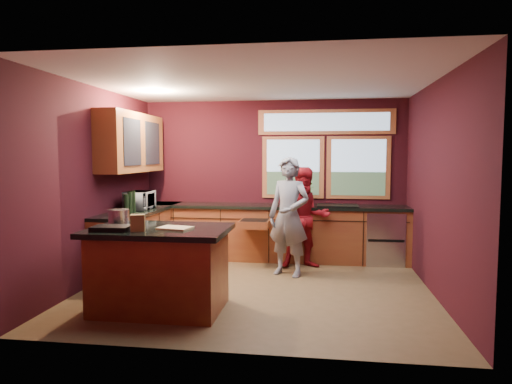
% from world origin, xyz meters
% --- Properties ---
extents(floor, '(4.50, 4.50, 0.00)m').
position_xyz_m(floor, '(0.00, 0.00, 0.00)').
color(floor, brown).
rests_on(floor, ground).
extents(room_shell, '(4.52, 4.02, 2.71)m').
position_xyz_m(room_shell, '(-0.60, 0.32, 1.80)').
color(room_shell, black).
rests_on(room_shell, ground).
extents(back_counter, '(4.50, 0.64, 0.93)m').
position_xyz_m(back_counter, '(0.20, 1.70, 0.46)').
color(back_counter, maroon).
rests_on(back_counter, floor).
extents(left_counter, '(0.64, 2.30, 0.93)m').
position_xyz_m(left_counter, '(-1.95, 0.85, 0.47)').
color(left_counter, maroon).
rests_on(left_counter, floor).
extents(island, '(1.55, 1.05, 0.95)m').
position_xyz_m(island, '(-0.98, -0.98, 0.48)').
color(island, maroon).
rests_on(island, floor).
extents(person_grey, '(0.75, 0.63, 1.74)m').
position_xyz_m(person_grey, '(0.37, 0.72, 0.87)').
color(person_grey, slate).
rests_on(person_grey, floor).
extents(person_red, '(0.89, 0.77, 1.58)m').
position_xyz_m(person_red, '(0.60, 1.21, 0.79)').
color(person_red, maroon).
rests_on(person_red, floor).
extents(microwave, '(0.34, 0.51, 0.28)m').
position_xyz_m(microwave, '(-1.92, 0.75, 1.07)').
color(microwave, '#999999').
rests_on(microwave, left_counter).
extents(potted_plant, '(0.34, 0.30, 0.38)m').
position_xyz_m(potted_plant, '(0.55, 1.75, 1.12)').
color(potted_plant, '#999999').
rests_on(potted_plant, back_counter).
extents(paper_towel, '(0.12, 0.12, 0.28)m').
position_xyz_m(paper_towel, '(0.24, 1.70, 1.07)').
color(paper_towel, white).
rests_on(paper_towel, back_counter).
extents(cutting_board, '(0.39, 0.32, 0.02)m').
position_xyz_m(cutting_board, '(-0.78, -1.03, 0.95)').
color(cutting_board, tan).
rests_on(cutting_board, island).
extents(stock_pot, '(0.24, 0.24, 0.18)m').
position_xyz_m(stock_pot, '(-1.53, -0.83, 1.03)').
color(stock_pot, '#A7A7AC').
rests_on(stock_pot, island).
extents(paper_bag, '(0.18, 0.16, 0.18)m').
position_xyz_m(paper_bag, '(-1.13, -1.23, 1.03)').
color(paper_bag, brown).
rests_on(paper_bag, island).
extents(black_tray, '(0.42, 0.31, 0.05)m').
position_xyz_m(black_tray, '(-1.43, -1.23, 0.97)').
color(black_tray, black).
rests_on(black_tray, island).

